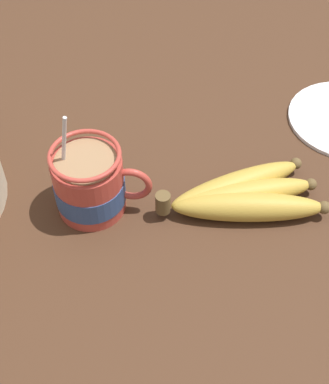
# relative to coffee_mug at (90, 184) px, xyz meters

# --- Properties ---
(table) EXTENTS (1.33, 1.33, 0.04)m
(table) POSITION_rel_coffee_mug_xyz_m (0.10, 0.04, -0.06)
(table) COLOR #422819
(table) RESTS_ON ground
(coffee_mug) EXTENTS (0.13, 0.09, 0.16)m
(coffee_mug) POSITION_rel_coffee_mug_xyz_m (0.00, 0.00, 0.00)
(coffee_mug) COLOR #B23D33
(coffee_mug) RESTS_ON table
(banana_bunch) EXTENTS (0.23, 0.13, 0.04)m
(banana_bunch) POSITION_rel_coffee_mug_xyz_m (0.20, 0.02, -0.03)
(banana_bunch) COLOR brown
(banana_bunch) RESTS_ON table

